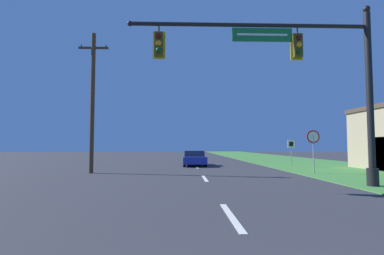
{
  "coord_description": "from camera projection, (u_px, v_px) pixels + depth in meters",
  "views": [
    {
      "loc": [
        -1.13,
        -0.92,
        1.62
      ],
      "look_at": [
        0.0,
        33.53,
        3.75
      ],
      "focal_mm": 28.0,
      "sensor_mm": 36.0,
      "label": 1
    }
  ],
  "objects": [
    {
      "name": "grass_verge_right",
      "position": [
        294.0,
        161.0,
        31.13
      ],
      "size": [
        10.0,
        110.0,
        0.04
      ],
      "color": "#428438",
      "rests_on": "ground"
    },
    {
      "name": "road_center_line",
      "position": [
        197.0,
        167.0,
        22.81
      ],
      "size": [
        0.16,
        34.8,
        0.01
      ],
      "color": "silver",
      "rests_on": "ground"
    },
    {
      "name": "signal_mast",
      "position": [
        308.0,
        74.0,
        11.97
      ],
      "size": [
        9.94,
        0.47,
        7.31
      ],
      "color": "black",
      "rests_on": "grass_verge_right"
    },
    {
      "name": "car_ahead",
      "position": [
        194.0,
        158.0,
        24.68
      ],
      "size": [
        1.84,
        4.61,
        1.19
      ],
      "color": "black",
      "rests_on": "ground"
    },
    {
      "name": "stop_sign",
      "position": [
        313.0,
        142.0,
        17.47
      ],
      "size": [
        0.76,
        0.07,
        2.5
      ],
      "color": "gray",
      "rests_on": "grass_verge_right"
    },
    {
      "name": "route_sign_post",
      "position": [
        291.0,
        147.0,
        22.48
      ],
      "size": [
        0.55,
        0.06,
        2.03
      ],
      "color": "gray",
      "rests_on": "grass_verge_right"
    },
    {
      "name": "utility_pole_near",
      "position": [
        92.0,
        100.0,
        18.08
      ],
      "size": [
        1.8,
        0.26,
        8.51
      ],
      "color": "#4C3823",
      "rests_on": "ground"
    }
  ]
}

